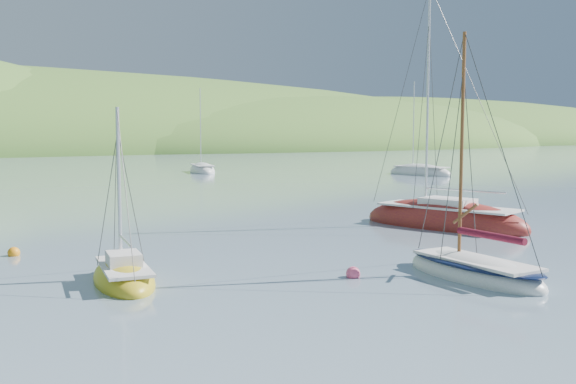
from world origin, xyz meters
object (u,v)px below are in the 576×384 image
daysailer_white (474,272)px  sloop_red (444,222)px  sailboat_yellow (124,278)px  distant_sloop_d (420,173)px  distant_sloop_b (202,171)px

daysailer_white → sloop_red: (7.73, 8.78, 0.03)m
sailboat_yellow → distant_sloop_d: (45.25, 33.31, 0.03)m
daysailer_white → sailboat_yellow: daysailer_white is taller
sailboat_yellow → distant_sloop_d: 56.19m
daysailer_white → distant_sloop_d: size_ratio=0.76×
distant_sloop_d → sailboat_yellow: bearing=-153.9°
distant_sloop_b → distant_sloop_d: (19.05, -17.27, 0.01)m
daysailer_white → sailboat_yellow: size_ratio=1.41×
daysailer_white → sloop_red: sloop_red is taller
daysailer_white → distant_sloop_d: (35.11, 38.89, -0.01)m
sailboat_yellow → distant_sloop_b: (26.20, 50.58, 0.02)m
daysailer_white → sailboat_yellow: bearing=153.8°
distant_sloop_b → distant_sloop_d: bearing=-26.8°
daysailer_white → distant_sloop_b: bearing=76.6°
distant_sloop_b → sailboat_yellow: bearing=-102.0°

